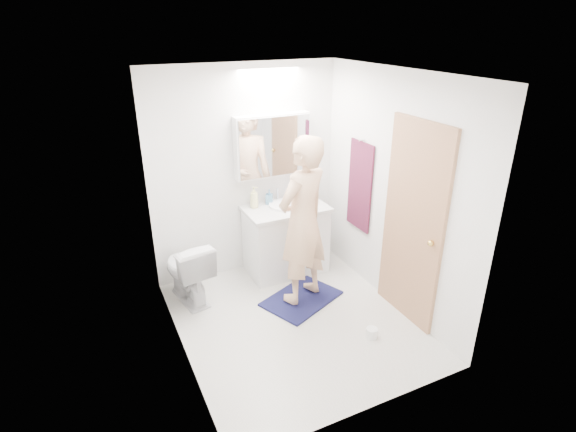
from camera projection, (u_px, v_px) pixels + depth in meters
floor at (294, 321)px, 4.53m from camera, size 2.50×2.50×0.00m
ceiling at (296, 73)px, 3.57m from camera, size 2.50×2.50×0.00m
wall_back at (246, 173)px, 5.09m from camera, size 2.50×0.00×2.50m
wall_front at (378, 277)px, 3.02m from camera, size 2.50×0.00×2.50m
wall_left at (173, 235)px, 3.62m from camera, size 0.00×2.50×2.50m
wall_right at (393, 193)px, 4.49m from camera, size 0.00×2.50×2.50m
vanity_cabinet at (286, 241)px, 5.32m from camera, size 0.90×0.55×0.78m
countertop at (286, 209)px, 5.15m from camera, size 0.95×0.58×0.04m
sink_basin at (285, 205)px, 5.16m from camera, size 0.36×0.36×0.03m
faucet at (278, 195)px, 5.30m from camera, size 0.02×0.02×0.16m
medicine_cabinet at (272, 146)px, 5.02m from camera, size 0.88×0.14×0.70m
mirror_panel at (275, 147)px, 4.96m from camera, size 0.84×0.01×0.66m
toilet at (187, 270)px, 4.76m from camera, size 0.51×0.75×0.71m
bath_rug at (301, 299)px, 4.88m from camera, size 0.95×0.82×0.02m
person at (303, 221)px, 4.51m from camera, size 0.76×0.64×1.77m
door at (413, 225)px, 4.27m from camera, size 0.04×0.80×2.00m
door_knob at (431, 243)px, 4.03m from camera, size 0.06×0.06×0.06m
towel at (360, 186)px, 4.97m from camera, size 0.02×0.42×1.00m
towel_hook at (362, 140)px, 4.76m from camera, size 0.07×0.02×0.02m
soap_bottle_a at (254, 197)px, 5.09m from camera, size 0.14×0.14×0.25m
soap_bottle_b at (269, 197)px, 5.21m from camera, size 0.11×0.11×0.17m
toothbrush_cup at (296, 196)px, 5.34m from camera, size 0.12×0.12×0.10m
toilet_paper_roll at (372, 333)px, 4.28m from camera, size 0.11×0.11×0.10m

